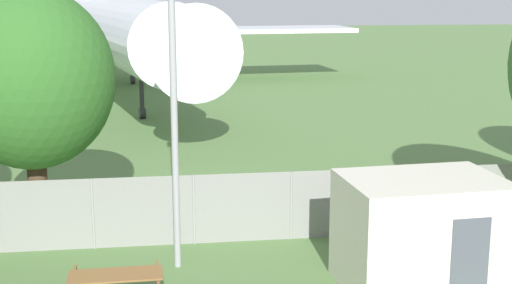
% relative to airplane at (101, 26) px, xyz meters
% --- Properties ---
extents(perimeter_fence, '(56.07, 0.07, 1.84)m').
position_rel_airplane_xyz_m(perimeter_fence, '(4.42, -30.76, -3.16)').
color(perimeter_fence, gray).
rests_on(perimeter_fence, ground).
extents(airplane, '(36.77, 44.68, 11.56)m').
position_rel_airplane_xyz_m(airplane, '(0.00, 0.00, 0.00)').
color(airplane, white).
rests_on(airplane, ground).
extents(portable_cabin, '(3.57, 2.68, 2.49)m').
position_rel_airplane_xyz_m(portable_cabin, '(9.20, -34.20, -2.83)').
color(portable_cabin, beige).
rests_on(portable_cabin, ground).
extents(tree_left_of_cabin, '(4.11, 4.11, 6.58)m').
position_rel_airplane_xyz_m(tree_left_of_cabin, '(0.51, -30.34, 0.22)').
color(tree_left_of_cabin, '#4C3823').
rests_on(tree_left_of_cabin, ground).
extents(light_mast, '(0.44, 0.44, 8.59)m').
position_rel_airplane_xyz_m(light_mast, '(3.94, -32.26, 1.11)').
color(light_mast, '#99999E').
rests_on(light_mast, ground).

